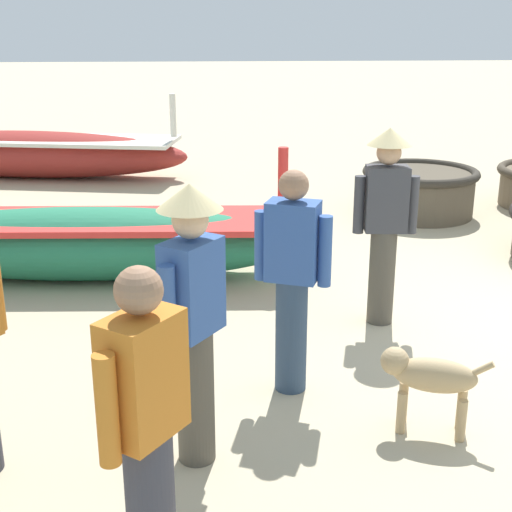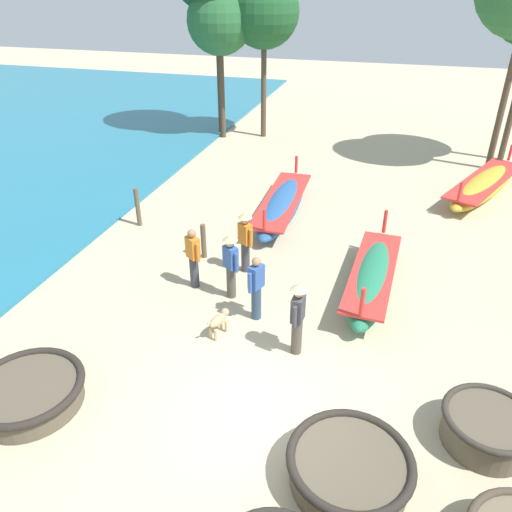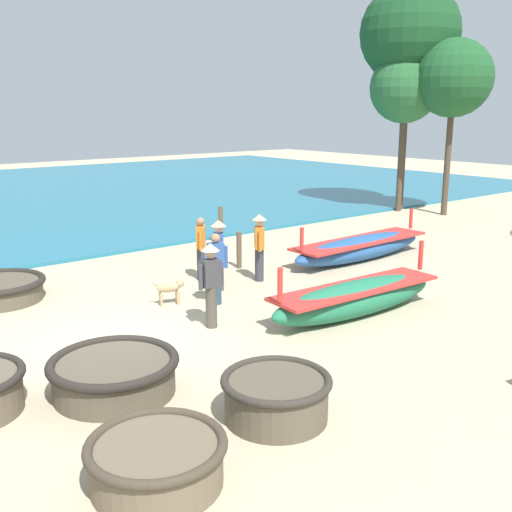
{
  "view_description": "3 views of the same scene",
  "coord_description": "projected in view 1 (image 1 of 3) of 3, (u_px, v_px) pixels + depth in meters",
  "views": [
    {
      "loc": [
        -5.32,
        3.33,
        2.49
      ],
      "look_at": [
        -0.31,
        2.99,
        0.81
      ],
      "focal_mm": 50.0,
      "sensor_mm": 36.0,
      "label": 1
    },
    {
      "loc": [
        1.68,
        -5.99,
        6.84
      ],
      "look_at": [
        -1.28,
        4.28,
        0.71
      ],
      "focal_mm": 35.0,
      "sensor_mm": 36.0,
      "label": 2
    },
    {
      "loc": [
        9.39,
        -4.37,
        4.11
      ],
      "look_at": [
        -0.47,
        3.59,
        1.02
      ],
      "focal_mm": 42.0,
      "sensor_mm": 36.0,
      "label": 3
    }
  ],
  "objects": [
    {
      "name": "long_boat_white_hull",
      "position": [
        84.0,
        242.0,
        7.1
      ],
      "size": [
        1.19,
        4.35,
        1.32
      ],
      "color": "#237551",
      "rests_on": "ground"
    },
    {
      "name": "fisherman_with_hat",
      "position": [
        292.0,
        277.0,
        4.8
      ],
      "size": [
        0.33,
        0.5,
        1.57
      ],
      "color": "#2D425B",
      "rests_on": "ground"
    },
    {
      "name": "dog",
      "position": [
        428.0,
        377.0,
        4.43
      ],
      "size": [
        0.36,
        0.66,
        0.55
      ],
      "color": "tan",
      "rests_on": "ground"
    },
    {
      "name": "long_boat_ochre_hull",
      "position": [
        26.0,
        153.0,
        11.72
      ],
      "size": [
        2.07,
        5.53,
        1.38
      ],
      "color": "maroon",
      "rests_on": "ground"
    },
    {
      "name": "coracle_nearest",
      "position": [
        420.0,
        190.0,
        9.45
      ],
      "size": [
        1.53,
        1.53,
        0.62
      ],
      "color": "brown",
      "rests_on": "ground"
    },
    {
      "name": "fisherman_standing_right",
      "position": [
        385.0,
        214.0,
        5.87
      ],
      "size": [
        0.36,
        0.53,
        1.67
      ],
      "color": "#4C473D",
      "rests_on": "ground"
    },
    {
      "name": "fisherman_hauling",
      "position": [
        146.0,
        430.0,
        3.02
      ],
      "size": [
        0.45,
        0.38,
        1.57
      ],
      "color": "#383842",
      "rests_on": "ground"
    },
    {
      "name": "fisherman_crouching",
      "position": [
        193.0,
        309.0,
        3.95
      ],
      "size": [
        0.45,
        0.38,
        1.67
      ],
      "color": "#4C473D",
      "rests_on": "ground"
    }
  ]
}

